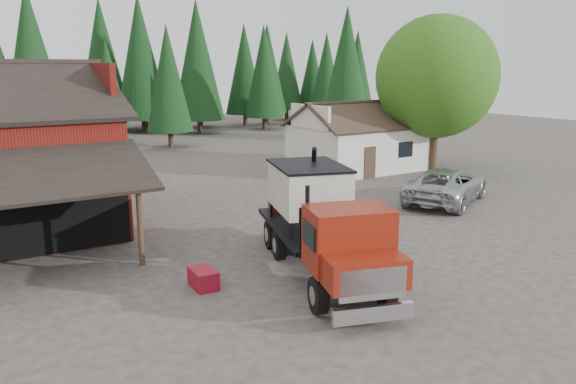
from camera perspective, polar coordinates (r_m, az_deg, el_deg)
ground at (r=21.16m, az=1.91°, el=-6.29°), size 120.00×120.00×0.00m
farmhouse at (r=38.58m, az=7.15°, el=4.79°), size 8.60×6.42×4.65m
deciduous_tree at (r=38.78m, az=14.89°, el=10.80°), size 8.00×8.00×10.20m
conifer_backdrop at (r=60.02m, az=-21.25°, el=5.20°), size 76.00×16.00×16.00m
near_pine_b at (r=49.66m, az=-12.08°, el=11.23°), size 3.96×3.96×10.40m
near_pine_c at (r=54.01m, az=5.96°, el=12.59°), size 4.84×4.84×12.40m
near_pine_d at (r=51.08m, az=-24.60°, el=12.11°), size 5.28×5.28×13.40m
feed_truck at (r=18.68m, az=3.45°, el=-2.81°), size 5.00×9.27×4.05m
silver_car at (r=30.00m, az=15.78°, el=0.67°), size 7.09×5.51×1.79m
equip_box at (r=18.18m, az=-8.59°, el=-8.67°), size 0.76×1.14×0.60m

